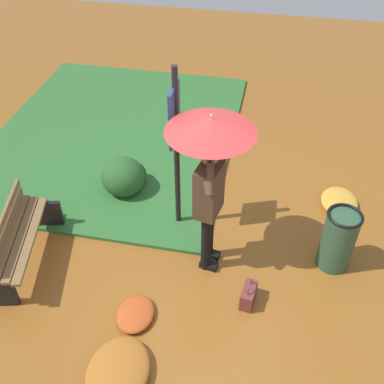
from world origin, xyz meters
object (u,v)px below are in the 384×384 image
info_sign_post (175,134)px  park_bench (19,239)px  trash_bin (338,240)px  handbag (249,295)px  person_with_umbrella (210,158)px

info_sign_post → park_bench: size_ratio=1.62×
info_sign_post → trash_bin: bearing=-99.0°
info_sign_post → handbag: info_sign_post is taller
handbag → park_bench: bearing=88.9°
person_with_umbrella → trash_bin: 1.93m
person_with_umbrella → info_sign_post: (0.53, 0.50, -0.11)m
info_sign_post → park_bench: (-1.06, 1.70, -1.04)m
person_with_umbrella → handbag: (-0.59, -0.58, -1.42)m
park_bench → person_with_umbrella: bearing=-76.4°
trash_bin → info_sign_post: bearing=81.0°
park_bench → trash_bin: (0.74, -3.75, 0.02)m
handbag → trash_bin: (0.79, -0.96, 0.29)m
person_with_umbrella → handbag: size_ratio=5.53×
person_with_umbrella → info_sign_post: bearing=43.4°
handbag → park_bench: (0.05, 2.78, 0.28)m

